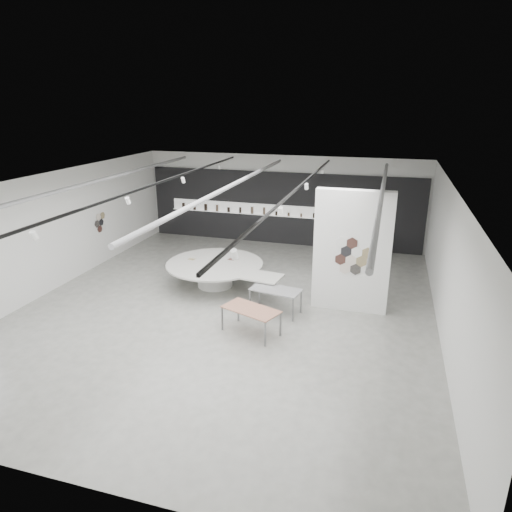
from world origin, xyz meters
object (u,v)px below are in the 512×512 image
(sample_table_wood, at_px, (251,311))
(kitchen_counter, at_px, (364,242))
(sample_table_stone, at_px, (276,291))
(partition_column, at_px, (352,252))
(display_island, at_px, (216,271))

(sample_table_wood, relative_size, kitchen_counter, 1.01)
(sample_table_wood, xyz_separation_m, sample_table_stone, (0.32, 1.41, 0.02))
(partition_column, bearing_deg, kitchen_counter, 89.07)
(partition_column, height_order, sample_table_wood, partition_column)
(display_island, height_order, sample_table_stone, display_island)
(sample_table_stone, bearing_deg, sample_table_wood, -102.75)
(partition_column, bearing_deg, sample_table_wood, -135.94)
(partition_column, height_order, kitchen_counter, partition_column)
(display_island, distance_m, kitchen_counter, 6.74)
(display_island, bearing_deg, partition_column, 1.05)
(sample_table_wood, relative_size, sample_table_stone, 1.09)
(sample_table_stone, bearing_deg, kitchen_counter, 71.65)
(sample_table_stone, height_order, kitchen_counter, kitchen_counter)
(display_island, height_order, kitchen_counter, kitchen_counter)
(partition_column, relative_size, sample_table_stone, 2.33)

